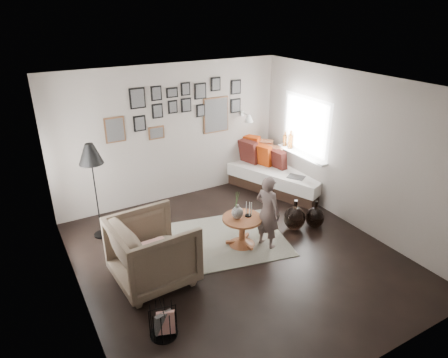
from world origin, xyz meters
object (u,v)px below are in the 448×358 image
demijohn_small (315,217)px  daybed (276,173)px  magazine_basket (163,321)px  child (268,212)px  floor_lamp (91,157)px  vase (237,210)px  armchair (153,251)px  pedestal_table (242,232)px  demijohn_large (294,218)px

demijohn_small → daybed: bearing=77.0°
magazine_basket → child: (2.13, 0.94, 0.41)m
floor_lamp → demijohn_small: size_ratio=3.22×
vase → child: child is taller
armchair → floor_lamp: 1.84m
demijohn_small → vase: bearing=173.0°
floor_lamp → demijohn_small: bearing=-25.7°
vase → magazine_basket: size_ratio=1.15×
pedestal_table → daybed: (1.77, 1.50, 0.10)m
vase → armchair: size_ratio=0.43×
pedestal_table → child: bearing=-33.0°
floor_lamp → demijohn_small: (3.27, -1.57, -1.20)m
armchair → demijohn_small: 2.92m
pedestal_table → daybed: daybed is taller
pedestal_table → armchair: 1.55m
magazine_basket → child: child is taller
magazine_basket → daybed: bearing=36.6°
floor_lamp → child: (2.21, -1.62, -0.79)m
child → vase: bearing=42.5°
armchair → demijohn_large: bearing=-91.1°
vase → floor_lamp: bearing=142.4°
floor_lamp → demijohn_small: 3.82m
vase → daybed: size_ratio=0.20×
floor_lamp → magazine_basket: size_ratio=4.12×
vase → magazine_basket: vase is taller
pedestal_table → floor_lamp: (-1.88, 1.41, 1.16)m
vase → armchair: armchair is taller
floor_lamp → magazine_basket: floor_lamp is taller
floor_lamp → child: floor_lamp is taller
magazine_basket → demijohn_small: size_ratio=0.78×
vase → child: 0.47m
daybed → demijohn_large: 1.71m
daybed → demijohn_small: 1.70m
child → daybed: bearing=-57.9°
vase → floor_lamp: 2.40m
demijohn_large → vase: bearing=176.9°
child → pedestal_table: bearing=39.2°
demijohn_small → floor_lamp: bearing=154.3°
armchair → magazine_basket: 1.09m
pedestal_table → magazine_basket: 2.14m
magazine_basket → demijohn_large: bearing=21.5°
pedestal_table → armchair: size_ratio=0.60×
pedestal_table → child: (0.33, -0.21, 0.37)m
floor_lamp → demijohn_small: floor_lamp is taller
armchair → floor_lamp: bearing=9.6°
floor_lamp → child: 2.86m
magazine_basket → vase: bearing=34.3°
vase → demijohn_small: 1.54m
demijohn_large → pedestal_table: bearing=177.8°
pedestal_table → demijohn_small: demijohn_small is taller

